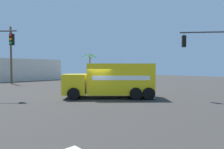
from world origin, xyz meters
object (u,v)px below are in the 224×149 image
at_px(delivery_truck, 112,80).
at_px(vending_machine_red, 116,76).
at_px(pickup_white, 131,83).
at_px(palm_tree_far, 90,62).
at_px(traffic_light_primary, 214,53).
at_px(utility_pole, 11,54).

xyz_separation_m(delivery_truck, vending_machine_red, (13.24, 12.59, -0.46)).
xyz_separation_m(pickup_white, palm_tree_far, (4.46, 13.90, 2.96)).
bearing_deg(pickup_white, traffic_light_primary, -94.26).
relative_size(traffic_light_primary, vending_machine_red, 3.12).
bearing_deg(traffic_light_primary, delivery_truck, 129.97).
xyz_separation_m(pickup_white, utility_pole, (-7.92, 18.72, 4.04)).
bearing_deg(utility_pole, pickup_white, -67.08).
relative_size(traffic_light_primary, pickup_white, 1.07).
relative_size(palm_tree_far, utility_pole, 0.56).
xyz_separation_m(delivery_truck, utility_pole, (-1.83, 21.68, 3.24)).
height_order(vending_machine_red, palm_tree_far, palm_tree_far).
bearing_deg(traffic_light_primary, vending_machine_red, 67.55).
bearing_deg(pickup_white, palm_tree_far, 72.22).
bearing_deg(vending_machine_red, traffic_light_primary, -112.45).
distance_m(pickup_white, vending_machine_red, 12.01).
bearing_deg(utility_pole, vending_machine_red, -31.07).
bearing_deg(traffic_light_primary, utility_pole, 104.41).
xyz_separation_m(palm_tree_far, utility_pole, (-12.37, 4.82, 1.08)).
relative_size(traffic_light_primary, utility_pole, 0.62).
xyz_separation_m(traffic_light_primary, utility_pole, (-7.22, 28.10, 0.96)).
bearing_deg(palm_tree_far, vending_machine_red, -57.66).
height_order(delivery_truck, palm_tree_far, palm_tree_far).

